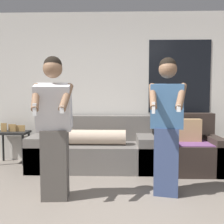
# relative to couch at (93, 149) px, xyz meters

# --- Properties ---
(wall_back) EXTENTS (5.73, 0.07, 2.70)m
(wall_back) POSITION_rel_couch_xyz_m (0.48, 0.47, 1.05)
(wall_back) COLOR silver
(wall_back) RESTS_ON ground_plane
(couch) EXTENTS (2.03, 0.86, 0.85)m
(couch) POSITION_rel_couch_xyz_m (0.00, 0.00, 0.00)
(couch) COLOR slate
(couch) RESTS_ON ground_plane
(armchair) EXTENTS (0.92, 0.81, 0.91)m
(armchair) POSITION_rel_couch_xyz_m (1.58, -0.13, 0.01)
(armchair) COLOR #332823
(armchair) RESTS_ON ground_plane
(side_table) EXTENTS (0.56, 0.38, 0.72)m
(side_table) POSITION_rel_couch_xyz_m (-1.45, 0.22, 0.18)
(side_table) COLOR black
(side_table) RESTS_ON ground_plane
(person_left) EXTENTS (0.47, 0.52, 1.67)m
(person_left) POSITION_rel_couch_xyz_m (-0.31, -1.34, 0.55)
(person_left) COLOR #56514C
(person_left) RESTS_ON ground_plane
(person_right) EXTENTS (0.47, 0.53, 1.68)m
(person_right) POSITION_rel_couch_xyz_m (1.03, -1.15, 0.56)
(person_right) COLOR #384770
(person_right) RESTS_ON ground_plane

